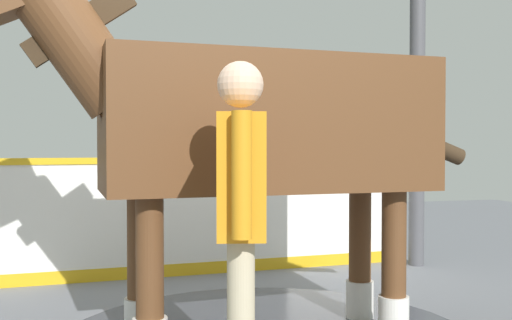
% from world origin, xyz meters
% --- Properties ---
extents(barrier_wall, '(0.31, 4.39, 1.14)m').
position_xyz_m(barrier_wall, '(1.83, -0.02, 0.53)').
color(barrier_wall, white).
rests_on(barrier_wall, ground).
extents(roof_post_far, '(0.16, 0.16, 2.84)m').
position_xyz_m(roof_post_far, '(1.68, -2.30, 1.42)').
color(roof_post_far, '#4C4C51').
rests_on(roof_post_far, ground).
extents(horse, '(0.95, 3.42, 2.43)m').
position_xyz_m(horse, '(-0.22, -0.01, 1.36)').
color(horse, brown).
rests_on(horse, ground).
extents(handler, '(0.66, 0.32, 1.66)m').
position_xyz_m(handler, '(-1.14, 0.28, 0.95)').
color(handler, '#47331E').
rests_on(handler, ground).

